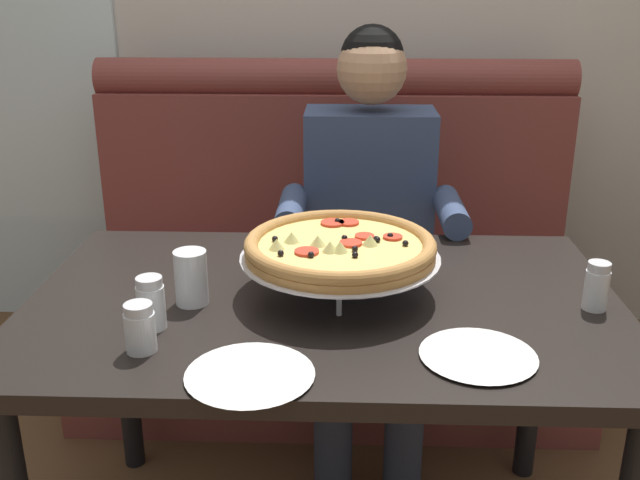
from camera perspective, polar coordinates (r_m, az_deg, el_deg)
booth_bench at (r=2.57m, az=0.93°, el=-2.92°), size 1.71×0.78×1.13m
dining_table at (r=1.66m, az=0.31°, el=-7.23°), size 1.32×0.85×0.73m
diner_main at (r=2.21m, az=3.91°, el=1.76°), size 0.54×0.64×1.27m
pizza at (r=1.60m, az=1.57°, el=-0.64°), size 0.45×0.45×0.14m
shaker_oregano at (r=1.50m, az=-13.19°, el=-5.16°), size 0.06×0.06×0.11m
shaker_parmesan at (r=1.66m, az=20.98°, el=-3.65°), size 0.05×0.05×0.11m
shaker_pepper_flakes at (r=1.42m, az=-14.01°, el=-7.00°), size 0.06×0.06×0.10m
plate_near_left at (r=1.40m, az=12.39°, el=-8.68°), size 0.22×0.22×0.02m
plate_near_right at (r=1.32m, az=-5.57°, el=-10.30°), size 0.24×0.24×0.02m
drinking_glass at (r=1.59m, az=-10.13°, el=-3.14°), size 0.07×0.07×0.12m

